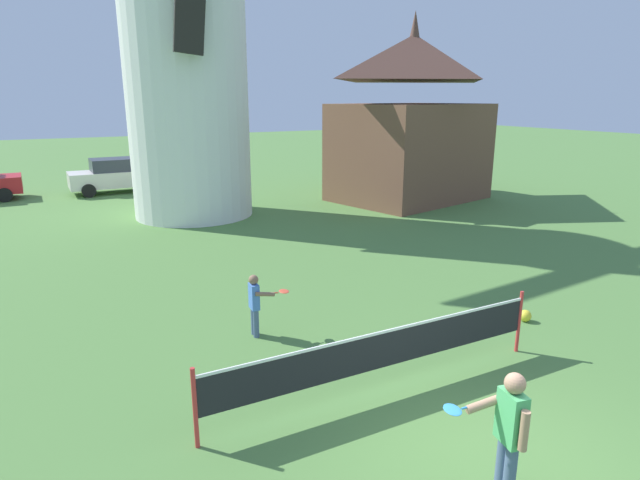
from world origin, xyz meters
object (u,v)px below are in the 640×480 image
at_px(tennis_net, 384,350).
at_px(chapel, 411,121).
at_px(parked_car_cream, 121,174).
at_px(player_near, 508,428).
at_px(windmill, 182,8).
at_px(stray_ball, 525,316).
at_px(player_far, 256,301).

relative_size(tennis_net, chapel, 0.74).
relative_size(parked_car_cream, chapel, 0.59).
xyz_separation_m(tennis_net, player_near, (-0.03, -2.38, 0.15)).
height_order(windmill, parked_car_cream, windmill).
bearing_deg(windmill, parked_car_cream, 104.63).
relative_size(tennis_net, player_near, 3.79).
bearing_deg(stray_ball, chapel, 63.31).
bearing_deg(player_near, player_far, 100.42).
relative_size(stray_ball, parked_car_cream, 0.05).
bearing_deg(player_near, stray_ball, 39.01).
height_order(windmill, stray_ball, windmill).
bearing_deg(player_far, windmill, 80.96).
distance_m(tennis_net, player_far, 2.85).
height_order(windmill, player_near, windmill).
distance_m(stray_ball, chapel, 13.33).
height_order(player_near, player_far, player_near).
distance_m(player_far, chapel, 14.69).
bearing_deg(stray_ball, windmill, 104.07).
bearing_deg(windmill, tennis_net, -93.21).
bearing_deg(tennis_net, windmill, 86.79).
bearing_deg(player_far, tennis_net, -70.27).
relative_size(tennis_net, stray_ball, 24.10).
xyz_separation_m(tennis_net, chapel, (9.75, 12.39, 2.59)).
xyz_separation_m(player_near, player_far, (-0.93, 5.07, -0.17)).
distance_m(windmill, chapel, 9.86).
xyz_separation_m(player_far, stray_ball, (4.89, -1.86, -0.55)).
relative_size(windmill, stray_ball, 67.96).
distance_m(player_near, chapel, 17.88).
distance_m(player_far, stray_ball, 5.26).
bearing_deg(player_far, stray_ball, -20.78).
distance_m(player_near, parked_car_cream, 22.43).
bearing_deg(chapel, player_near, -123.49).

